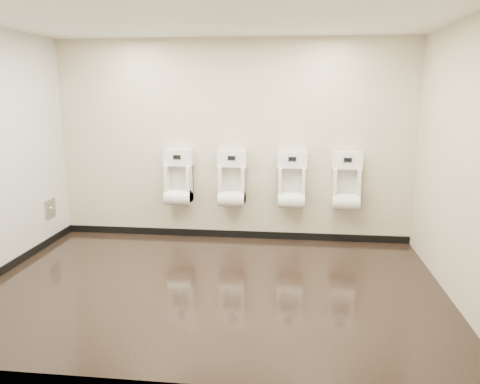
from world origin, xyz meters
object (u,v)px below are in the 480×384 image
Objects in this scene: urinal_0 at (179,181)px; urinal_2 at (292,184)px; access_panel at (50,208)px; urinal_1 at (232,182)px; urinal_3 at (346,185)px.

urinal_0 and urinal_2 have the same top height.
access_panel is at bearing -166.57° from urinal_0.
urinal_1 and urinal_2 have the same top height.
urinal_2 and urinal_3 have the same top height.
urinal_3 is at bearing 0.00° from urinal_0.
urinal_3 is (4.06, 0.41, 0.34)m from access_panel.
urinal_3 is at bearing 5.81° from access_panel.
urinal_0 is 0.76m from urinal_1.
urinal_1 is 1.00× the size of urinal_3.
access_panel is at bearing -174.19° from urinal_3.
urinal_0 is 1.00× the size of urinal_3.
access_panel is 2.55m from urinal_1.
urinal_1 is at bearing 180.00° from urinal_3.
urinal_1 is (2.49, 0.41, 0.34)m from access_panel.
urinal_0 and urinal_3 have the same top height.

